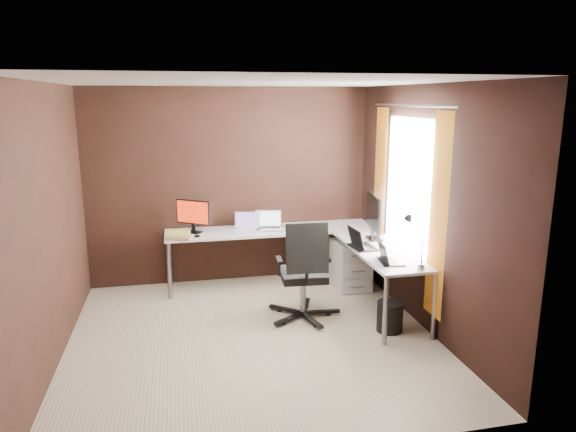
{
  "coord_description": "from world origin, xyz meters",
  "views": [
    {
      "loc": [
        -0.67,
        -4.72,
        2.36
      ],
      "look_at": [
        0.57,
        0.95,
        1.02
      ],
      "focal_mm": 32.0,
      "sensor_mm": 36.0,
      "label": 1
    }
  ],
  "objects_px": {
    "monitor_left": "(193,214)",
    "monitor_right": "(373,214)",
    "drawer_pedestal": "(351,265)",
    "book_stack": "(178,235)",
    "laptop_black_small": "(388,258)",
    "laptop_silver": "(269,225)",
    "desk_lamp": "(414,235)",
    "wastebasket": "(390,317)",
    "office_chair": "(304,290)",
    "laptop_black_big": "(360,244)",
    "laptop_white": "(247,226)"
  },
  "relations": [
    {
      "from": "monitor_left",
      "to": "wastebasket",
      "type": "height_order",
      "value": "monitor_left"
    },
    {
      "from": "laptop_white",
      "to": "laptop_black_big",
      "type": "height_order",
      "value": "laptop_black_big"
    },
    {
      "from": "drawer_pedestal",
      "to": "monitor_right",
      "type": "xyz_separation_m",
      "value": [
        0.13,
        -0.38,
        0.73
      ]
    },
    {
      "from": "drawer_pedestal",
      "to": "monitor_right",
      "type": "relative_size",
      "value": 0.93
    },
    {
      "from": "laptop_black_big",
      "to": "wastebasket",
      "type": "relative_size",
      "value": 1.18
    },
    {
      "from": "laptop_black_small",
      "to": "office_chair",
      "type": "relative_size",
      "value": 0.31
    },
    {
      "from": "monitor_left",
      "to": "laptop_silver",
      "type": "xyz_separation_m",
      "value": [
        0.94,
        -0.01,
        -0.18
      ]
    },
    {
      "from": "book_stack",
      "to": "drawer_pedestal",
      "type": "bearing_deg",
      "value": -4.06
    },
    {
      "from": "laptop_silver",
      "to": "office_chair",
      "type": "distance_m",
      "value": 1.27
    },
    {
      "from": "office_chair",
      "to": "laptop_black_small",
      "type": "bearing_deg",
      "value": -25.18
    },
    {
      "from": "laptop_black_small",
      "to": "book_stack",
      "type": "height_order",
      "value": "laptop_black_small"
    },
    {
      "from": "drawer_pedestal",
      "to": "laptop_black_big",
      "type": "height_order",
      "value": "laptop_black_big"
    },
    {
      "from": "laptop_silver",
      "to": "wastebasket",
      "type": "xyz_separation_m",
      "value": [
        0.96,
        -1.66,
        -0.62
      ]
    },
    {
      "from": "laptop_silver",
      "to": "laptop_black_big",
      "type": "distance_m",
      "value": 1.36
    },
    {
      "from": "laptop_black_small",
      "to": "office_chair",
      "type": "bearing_deg",
      "value": 68.54
    },
    {
      "from": "monitor_left",
      "to": "monitor_right",
      "type": "bearing_deg",
      "value": 14.75
    },
    {
      "from": "laptop_black_big",
      "to": "laptop_black_small",
      "type": "height_order",
      "value": "laptop_black_big"
    },
    {
      "from": "laptop_black_small",
      "to": "wastebasket",
      "type": "distance_m",
      "value": 0.62
    },
    {
      "from": "laptop_silver",
      "to": "desk_lamp",
      "type": "xyz_separation_m",
      "value": [
        1.11,
        -1.82,
        0.28
      ]
    },
    {
      "from": "drawer_pedestal",
      "to": "monitor_right",
      "type": "distance_m",
      "value": 0.83
    },
    {
      "from": "laptop_silver",
      "to": "laptop_black_big",
      "type": "xyz_separation_m",
      "value": [
        0.84,
        -1.07,
        0.0
      ]
    },
    {
      "from": "monitor_right",
      "to": "office_chair",
      "type": "bearing_deg",
      "value": 122.65
    },
    {
      "from": "office_chair",
      "to": "desk_lamp",
      "type": "bearing_deg",
      "value": -30.41
    },
    {
      "from": "monitor_left",
      "to": "laptop_white",
      "type": "xyz_separation_m",
      "value": [
        0.67,
        -0.0,
        -0.18
      ]
    },
    {
      "from": "drawer_pedestal",
      "to": "book_stack",
      "type": "distance_m",
      "value": 2.17
    },
    {
      "from": "laptop_silver",
      "to": "laptop_black_small",
      "type": "relative_size",
      "value": 1.1
    },
    {
      "from": "laptop_white",
      "to": "laptop_silver",
      "type": "distance_m",
      "value": 0.28
    },
    {
      "from": "monitor_right",
      "to": "laptop_black_small",
      "type": "xyz_separation_m",
      "value": [
        -0.17,
        -0.85,
        -0.25
      ]
    },
    {
      "from": "drawer_pedestal",
      "to": "laptop_white",
      "type": "relative_size",
      "value": 1.68
    },
    {
      "from": "laptop_white",
      "to": "desk_lamp",
      "type": "xyz_separation_m",
      "value": [
        1.38,
        -1.83,
        0.28
      ]
    },
    {
      "from": "laptop_silver",
      "to": "office_chair",
      "type": "height_order",
      "value": "office_chair"
    },
    {
      "from": "monitor_left",
      "to": "laptop_white",
      "type": "relative_size",
      "value": 1.14
    },
    {
      "from": "laptop_silver",
      "to": "desk_lamp",
      "type": "bearing_deg",
      "value": -49.33
    },
    {
      "from": "monitor_right",
      "to": "laptop_black_small",
      "type": "bearing_deg",
      "value": 177.6
    },
    {
      "from": "monitor_right",
      "to": "laptop_silver",
      "type": "bearing_deg",
      "value": 64.43
    },
    {
      "from": "wastebasket",
      "to": "office_chair",
      "type": "bearing_deg",
      "value": 148.33
    },
    {
      "from": "monitor_left",
      "to": "laptop_black_small",
      "type": "xyz_separation_m",
      "value": [
        1.88,
        -1.62,
        -0.18
      ]
    },
    {
      "from": "laptop_white",
      "to": "office_chair",
      "type": "bearing_deg",
      "value": -57.39
    },
    {
      "from": "wastebasket",
      "to": "book_stack",
      "type": "bearing_deg",
      "value": 145.64
    },
    {
      "from": "laptop_black_big",
      "to": "desk_lamp",
      "type": "xyz_separation_m",
      "value": [
        0.27,
        -0.74,
        0.28
      ]
    },
    {
      "from": "monitor_left",
      "to": "book_stack",
      "type": "xyz_separation_m",
      "value": [
        -0.19,
        -0.24,
        -0.19
      ]
    },
    {
      "from": "wastebasket",
      "to": "desk_lamp",
      "type": "bearing_deg",
      "value": -47.58
    },
    {
      "from": "laptop_white",
      "to": "book_stack",
      "type": "bearing_deg",
      "value": -152.13
    },
    {
      "from": "laptop_silver",
      "to": "laptop_black_small",
      "type": "xyz_separation_m",
      "value": [
        0.94,
        -1.6,
        -0.0
      ]
    },
    {
      "from": "drawer_pedestal",
      "to": "laptop_silver",
      "type": "xyz_separation_m",
      "value": [
        -0.98,
        0.38,
        0.48
      ]
    },
    {
      "from": "laptop_black_big",
      "to": "office_chair",
      "type": "xyz_separation_m",
      "value": [
        -0.67,
        -0.1,
        -0.45
      ]
    },
    {
      "from": "monitor_left",
      "to": "book_stack",
      "type": "bearing_deg",
      "value": -91.98
    },
    {
      "from": "monitor_right",
      "to": "laptop_silver",
      "type": "height_order",
      "value": "monitor_right"
    },
    {
      "from": "laptop_white",
      "to": "laptop_black_big",
      "type": "bearing_deg",
      "value": -32.19
    },
    {
      "from": "laptop_white",
      "to": "book_stack",
      "type": "relative_size",
      "value": 1.11
    }
  ]
}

